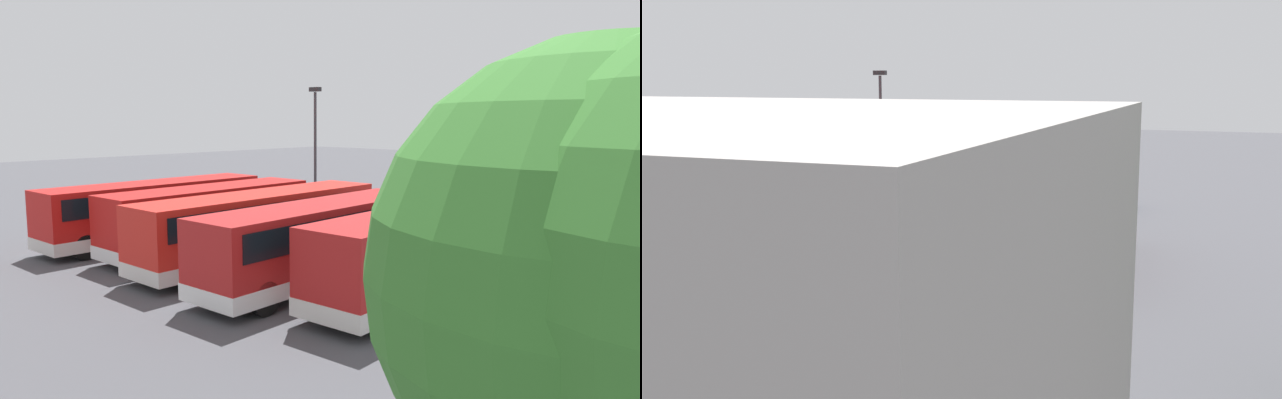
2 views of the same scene
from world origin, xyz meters
TOP-DOWN VIEW (x-y plane):
  - ground_plane at (0.00, 0.00)m, footprint 140.00×140.00m
  - bus_single_deck_near_end at (-7.38, 9.14)m, footprint 2.87×10.34m
  - bus_single_deck_second at (-3.75, 10.20)m, footprint 2.87×10.80m
  - bus_single_deck_third at (0.18, 9.48)m, footprint 2.67×11.85m
  - bus_single_deck_fourth at (3.57, 9.64)m, footprint 2.69×10.24m
  - bus_single_deck_fifth at (7.24, 10.13)m, footprint 2.64×11.27m
  - car_hatchback_silver at (-6.64, -4.14)m, footprint 2.59×4.20m
  - lamp_post_tall at (4.88, 1.12)m, footprint 0.70×0.30m
  - tree_leftmost at (-16.43, 20.39)m, footprint 4.37×4.37m

SIDE VIEW (x-z plane):
  - ground_plane at x=0.00m, z-range 0.00..0.00m
  - car_hatchback_silver at x=-6.64m, z-range -0.02..1.41m
  - bus_single_deck_fourth at x=3.57m, z-range 0.14..3.09m
  - bus_single_deck_near_end at x=-7.38m, z-range 0.14..3.09m
  - bus_single_deck_second at x=-3.75m, z-range 0.15..3.10m
  - bus_single_deck_fifth at x=7.24m, z-range 0.15..3.10m
  - bus_single_deck_third at x=0.18m, z-range 0.15..3.10m
  - lamp_post_tall at x=4.88m, z-range 0.68..8.44m
  - tree_leftmost at x=-16.43m, z-range 1.19..7.96m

